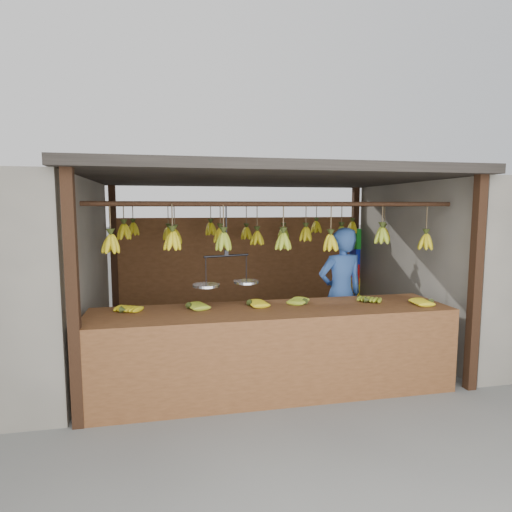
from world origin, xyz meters
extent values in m
plane|color=#5B5B57|center=(0.00, 0.00, 0.00)|extent=(80.00, 80.00, 0.00)
cube|color=black|center=(-2.00, -1.50, 1.15)|extent=(0.10, 0.10, 2.30)
cube|color=black|center=(2.00, -1.50, 1.15)|extent=(0.10, 0.10, 2.30)
cube|color=black|center=(-2.00, 1.50, 1.15)|extent=(0.10, 0.10, 2.30)
cube|color=black|center=(2.00, 1.50, 1.15)|extent=(0.10, 0.10, 2.30)
cube|color=black|center=(0.00, 0.00, 2.35)|extent=(4.30, 3.30, 0.10)
cylinder|color=black|center=(0.00, -1.00, 2.00)|extent=(4.00, 0.05, 0.05)
cylinder|color=black|center=(0.00, 0.00, 2.00)|extent=(4.00, 0.05, 0.05)
cylinder|color=black|center=(0.00, 1.00, 2.00)|extent=(4.00, 0.05, 0.05)
cube|color=brown|center=(0.00, 1.50, 0.90)|extent=(4.00, 0.06, 1.80)
cube|color=slate|center=(3.60, 0.00, 1.15)|extent=(3.00, 3.00, 2.30)
cube|color=brown|center=(-0.11, -1.10, 0.86)|extent=(3.82, 0.85, 0.08)
cube|color=brown|center=(-0.11, -1.52, 0.45)|extent=(3.82, 0.04, 0.90)
cube|color=black|center=(-1.92, -1.47, 0.41)|extent=(0.07, 0.07, 0.82)
cube|color=black|center=(1.69, -1.47, 0.41)|extent=(0.07, 0.07, 0.82)
cube|color=black|center=(-1.92, -0.73, 0.41)|extent=(0.07, 0.07, 0.82)
cube|color=black|center=(1.69, -0.73, 0.41)|extent=(0.07, 0.07, 0.82)
ellipsoid|color=gold|center=(-1.63, -1.01, 0.93)|extent=(0.27, 0.30, 0.06)
ellipsoid|color=#92A523|center=(-0.97, -0.98, 0.93)|extent=(0.28, 0.25, 0.06)
ellipsoid|color=gold|center=(-0.33, -0.98, 0.93)|extent=(0.26, 0.21, 0.06)
ellipsoid|color=#92A523|center=(0.29, -0.98, 0.93)|extent=(0.30, 0.29, 0.06)
ellipsoid|color=#92A523|center=(0.98, -1.08, 0.93)|extent=(0.29, 0.30, 0.06)
ellipsoid|color=gold|center=(1.62, -1.27, 0.93)|extent=(0.25, 0.20, 0.06)
ellipsoid|color=gold|center=(-1.73, -0.99, 1.60)|extent=(0.16, 0.16, 0.28)
ellipsoid|color=gold|center=(-1.13, -1.04, 1.63)|extent=(0.16, 0.16, 0.28)
ellipsoid|color=#92A523|center=(-0.62, -1.02, 1.61)|extent=(0.16, 0.16, 0.28)
ellipsoid|color=#92A523|center=(0.03, -0.98, 1.60)|extent=(0.16, 0.16, 0.28)
ellipsoid|color=gold|center=(0.58, -0.95, 1.57)|extent=(0.16, 0.16, 0.28)
ellipsoid|color=#92A523|center=(1.18, -0.98, 1.65)|extent=(0.16, 0.16, 0.28)
ellipsoid|color=gold|center=(1.75, -0.96, 1.57)|extent=(0.16, 0.16, 0.28)
ellipsoid|color=gold|center=(-1.69, -0.03, 1.67)|extent=(0.16, 0.16, 0.28)
ellipsoid|color=gold|center=(-1.10, -0.02, 1.60)|extent=(0.16, 0.16, 0.28)
ellipsoid|color=gold|center=(-0.53, -0.02, 1.61)|extent=(0.16, 0.16, 0.28)
ellipsoid|color=gold|center=(-0.04, 0.03, 1.57)|extent=(0.16, 0.16, 0.28)
ellipsoid|color=gold|center=(0.60, -0.03, 1.61)|extent=(0.16, 0.16, 0.28)
ellipsoid|color=#92A523|center=(1.11, 0.00, 1.62)|extent=(0.16, 0.16, 0.28)
ellipsoid|color=gold|center=(1.74, 0.01, 1.59)|extent=(0.16, 0.16, 0.28)
ellipsoid|color=gold|center=(-1.67, 1.05, 1.65)|extent=(0.16, 0.16, 0.28)
ellipsoid|color=gold|center=(-1.17, 0.97, 1.58)|extent=(0.16, 0.16, 0.28)
ellipsoid|color=gold|center=(-0.55, 0.97, 1.64)|extent=(0.16, 0.16, 0.28)
ellipsoid|color=gold|center=(0.00, 1.04, 1.57)|extent=(0.16, 0.16, 0.28)
ellipsoid|color=#92A523|center=(0.57, 0.97, 1.58)|extent=(0.16, 0.16, 0.28)
ellipsoid|color=gold|center=(1.11, 0.98, 1.66)|extent=(0.16, 0.16, 0.28)
ellipsoid|color=gold|center=(1.72, 1.00, 1.64)|extent=(0.16, 0.16, 0.28)
cylinder|color=black|center=(-0.58, -1.00, 1.73)|extent=(0.02, 0.02, 0.54)
cylinder|color=black|center=(-0.58, -1.00, 1.46)|extent=(0.49, 0.16, 0.02)
cylinder|color=silver|center=(-0.81, -1.06, 1.16)|extent=(0.27, 0.27, 0.02)
cylinder|color=silver|center=(-0.36, -0.94, 1.16)|extent=(0.27, 0.27, 0.02)
imported|color=#3359A5|center=(0.99, -0.31, 0.85)|extent=(0.67, 0.48, 1.71)
cube|color=#199926|center=(1.94, 1.35, 1.43)|extent=(0.08, 0.26, 0.34)
cube|color=#1426BF|center=(1.94, 1.35, 1.09)|extent=(0.08, 0.26, 0.34)
cube|color=red|center=(1.94, 1.35, 0.84)|extent=(0.08, 0.26, 0.34)
cube|color=yellow|center=(1.94, 1.35, 0.60)|extent=(0.08, 0.26, 0.34)
camera|label=1|loc=(-1.18, -5.40, 1.96)|focal=30.00mm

